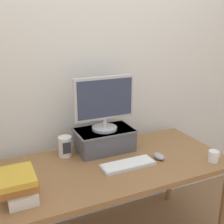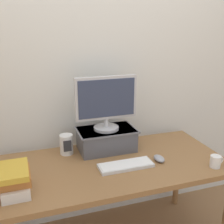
{
  "view_description": "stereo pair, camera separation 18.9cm",
  "coord_description": "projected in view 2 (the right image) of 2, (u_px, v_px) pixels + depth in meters",
  "views": [
    {
      "loc": [
        -0.73,
        -1.55,
        1.61
      ],
      "look_at": [
        0.02,
        0.09,
        1.04
      ],
      "focal_mm": 45.0,
      "sensor_mm": 36.0,
      "label": 1
    },
    {
      "loc": [
        -0.55,
        -1.62,
        1.61
      ],
      "look_at": [
        0.02,
        0.09,
        1.04
      ],
      "focal_mm": 45.0,
      "sensor_mm": 36.0,
      "label": 2
    }
  ],
  "objects": [
    {
      "name": "desk",
      "position": [
        113.0,
        172.0,
        1.93
      ],
      "size": [
        1.55,
        0.75,
        0.7
      ],
      "color": "olive",
      "rests_on": "ground_plane"
    },
    {
      "name": "computer_monitor",
      "position": [
        106.0,
        101.0,
        2.0
      ],
      "size": [
        0.45,
        0.18,
        0.39
      ],
      "color": "#B7B7BA",
      "rests_on": "riser_box"
    },
    {
      "name": "back_wall",
      "position": [
        93.0,
        65.0,
        2.15
      ],
      "size": [
        7.0,
        0.08,
        2.6
      ],
      "color": "silver",
      "rests_on": "ground_plane"
    },
    {
      "name": "computer_mouse",
      "position": [
        159.0,
        158.0,
        1.93
      ],
      "size": [
        0.06,
        0.1,
        0.04
      ],
      "color": "#99999E",
      "rests_on": "desk"
    },
    {
      "name": "riser_box",
      "position": [
        106.0,
        139.0,
        2.09
      ],
      "size": [
        0.43,
        0.26,
        0.16
      ],
      "color": "#515156",
      "rests_on": "desk"
    },
    {
      "name": "desk_speaker",
      "position": [
        66.0,
        144.0,
        2.02
      ],
      "size": [
        0.1,
        0.1,
        0.15
      ],
      "color": "silver",
      "rests_on": "desk"
    },
    {
      "name": "keyboard",
      "position": [
        126.0,
        165.0,
        1.85
      ],
      "size": [
        0.36,
        0.13,
        0.02
      ],
      "color": "silver",
      "rests_on": "desk"
    },
    {
      "name": "coffee_mug",
      "position": [
        216.0,
        161.0,
        1.85
      ],
      "size": [
        0.1,
        0.07,
        0.08
      ],
      "color": "white",
      "rests_on": "desk"
    },
    {
      "name": "book_stack",
      "position": [
        13.0,
        179.0,
        1.56
      ],
      "size": [
        0.2,
        0.25,
        0.15
      ],
      "color": "silver",
      "rests_on": "desk"
    }
  ]
}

